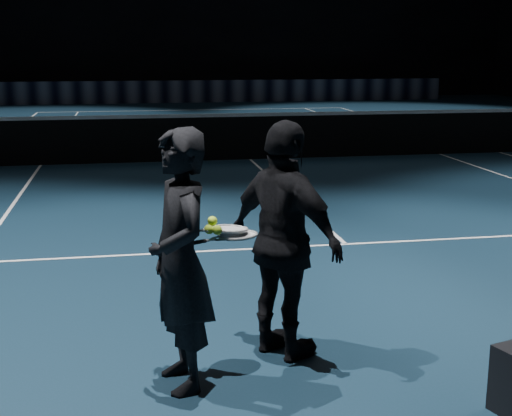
# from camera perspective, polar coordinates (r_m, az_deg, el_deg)

# --- Properties ---
(floor) EXTENTS (36.00, 36.00, 0.00)m
(floor) POSITION_cam_1_polar(r_m,az_deg,el_deg) (14.42, -0.41, 3.85)
(floor) COLOR #0C212E
(floor) RESTS_ON ground
(court_lines) EXTENTS (10.98, 23.78, 0.01)m
(court_lines) POSITION_cam_1_polar(r_m,az_deg,el_deg) (14.42, -0.41, 3.87)
(court_lines) COLOR white
(court_lines) RESTS_ON floor
(net_mesh) EXTENTS (12.80, 0.02, 0.86)m
(net_mesh) POSITION_cam_1_polar(r_m,az_deg,el_deg) (14.35, -0.42, 5.62)
(net_mesh) COLOR black
(net_mesh) RESTS_ON floor
(net_tape) EXTENTS (12.80, 0.03, 0.07)m
(net_tape) POSITION_cam_1_polar(r_m,az_deg,el_deg) (14.30, -0.42, 7.47)
(net_tape) COLOR white
(net_tape) RESTS_ON net_mesh
(sponsor_backdrop) EXTENTS (22.00, 0.15, 0.90)m
(sponsor_backdrop) POSITION_cam_1_polar(r_m,az_deg,el_deg) (29.69, -5.63, 9.26)
(sponsor_backdrop) COLOR black
(sponsor_backdrop) RESTS_ON floor
(player_a) EXTENTS (0.55, 0.71, 1.74)m
(player_a) POSITION_cam_1_polar(r_m,az_deg,el_deg) (4.68, -6.09, -4.25)
(player_a) COLOR black
(player_a) RESTS_ON floor
(player_b) EXTENTS (0.93, 1.08, 1.74)m
(player_b) POSITION_cam_1_polar(r_m,az_deg,el_deg) (5.12, 2.33, -2.69)
(player_b) COLOR black
(player_b) RESTS_ON floor
(racket_lower) EXTENTS (0.71, 0.48, 0.03)m
(racket_lower) POSITION_cam_1_polar(r_m,az_deg,el_deg) (4.87, -1.45, -2.19)
(racket_lower) COLOR black
(racket_lower) RESTS_ON player_a
(racket_upper) EXTENTS (0.70, 0.51, 0.10)m
(racket_upper) POSITION_cam_1_polar(r_m,az_deg,el_deg) (4.86, -2.20, -1.68)
(racket_upper) COLOR black
(racket_upper) RESTS_ON player_b
(tennis_balls) EXTENTS (0.12, 0.10, 0.12)m
(tennis_balls) POSITION_cam_1_polar(r_m,az_deg,el_deg) (4.75, -3.46, -1.53)
(tennis_balls) COLOR #AEE22F
(tennis_balls) RESTS_ON racket_upper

